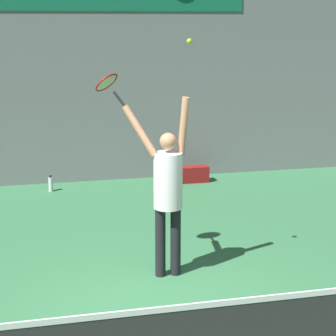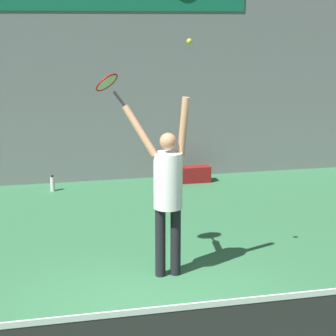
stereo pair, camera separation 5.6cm
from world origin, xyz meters
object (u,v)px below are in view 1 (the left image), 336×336
(tennis_racket, at_px, (108,84))
(tennis_ball, at_px, (189,41))
(tennis_player, at_px, (167,187))
(water_bottle, at_px, (51,184))
(equipment_bag, at_px, (192,174))

(tennis_racket, height_order, tennis_ball, tennis_ball)
(tennis_racket, relative_size, tennis_ball, 6.18)
(tennis_player, bearing_deg, tennis_racket, 146.93)
(tennis_player, distance_m, tennis_racket, 1.46)
(tennis_racket, bearing_deg, tennis_player, -33.07)
(water_bottle, bearing_deg, tennis_player, -73.62)
(tennis_ball, bearing_deg, tennis_racket, 149.85)
(tennis_player, relative_size, tennis_ball, 33.75)
(tennis_racket, bearing_deg, equipment_bag, 61.14)
(tennis_ball, distance_m, water_bottle, 5.40)
(tennis_player, height_order, equipment_bag, tennis_player)
(tennis_ball, bearing_deg, equipment_bag, 74.00)
(equipment_bag, bearing_deg, tennis_player, -109.17)
(tennis_ball, bearing_deg, water_bottle, 108.88)
(tennis_ball, xyz_separation_m, water_bottle, (-1.50, 4.39, -2.76))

